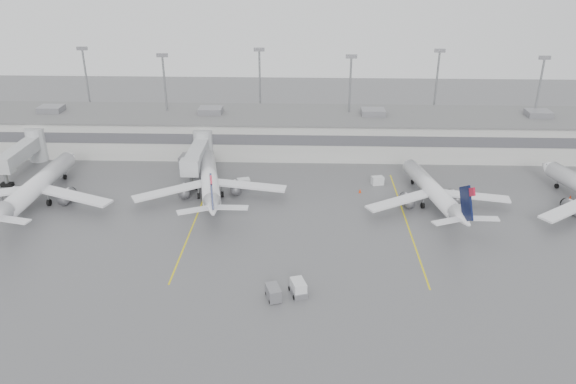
{
  "coord_description": "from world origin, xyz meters",
  "views": [
    {
      "loc": [
        0.78,
        -59.15,
        42.33
      ],
      "look_at": [
        -2.08,
        24.0,
        5.0
      ],
      "focal_mm": 35.0,
      "sensor_mm": 36.0,
      "label": 1
    }
  ],
  "objects_px": {
    "jet_far_left": "(35,187)",
    "baggage_tug": "(298,289)",
    "jet_mid_right": "(434,191)",
    "jet_mid_left": "(210,181)"
  },
  "relations": [
    {
      "from": "baggage_tug",
      "to": "jet_mid_right",
      "type": "bearing_deg",
      "value": 32.25
    },
    {
      "from": "jet_mid_right",
      "to": "jet_far_left",
      "type": "bearing_deg",
      "value": 170.36
    },
    {
      "from": "jet_mid_right",
      "to": "baggage_tug",
      "type": "distance_m",
      "value": 35.82
    },
    {
      "from": "baggage_tug",
      "to": "jet_mid_left",
      "type": "bearing_deg",
      "value": 100.74
    },
    {
      "from": "jet_mid_left",
      "to": "jet_mid_right",
      "type": "height_order",
      "value": "jet_mid_left"
    },
    {
      "from": "jet_mid_left",
      "to": "jet_far_left",
      "type": "bearing_deg",
      "value": 176.43
    },
    {
      "from": "jet_mid_left",
      "to": "jet_mid_right",
      "type": "relative_size",
      "value": 1.06
    },
    {
      "from": "jet_mid_right",
      "to": "jet_mid_left",
      "type": "bearing_deg",
      "value": 165.19
    },
    {
      "from": "jet_mid_right",
      "to": "baggage_tug",
      "type": "bearing_deg",
      "value": -140.73
    },
    {
      "from": "jet_far_left",
      "to": "baggage_tug",
      "type": "relative_size",
      "value": 9.4
    }
  ]
}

